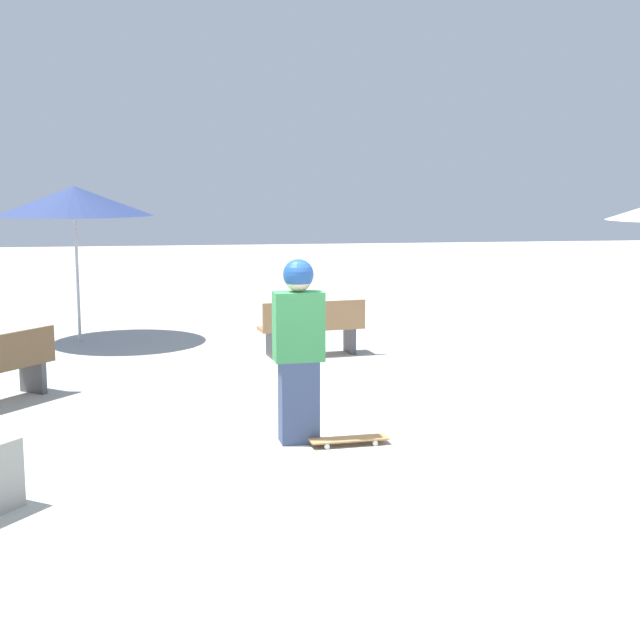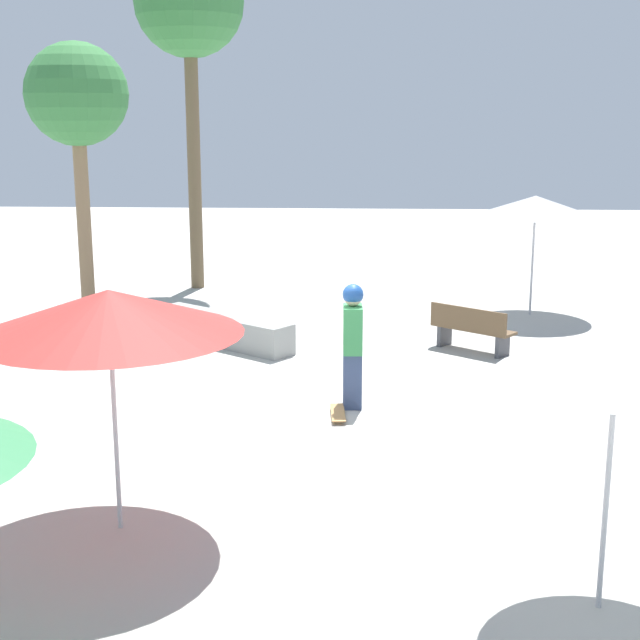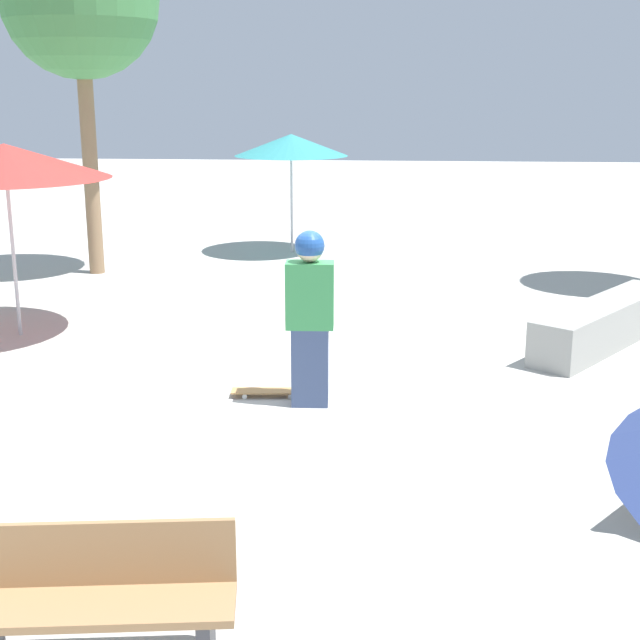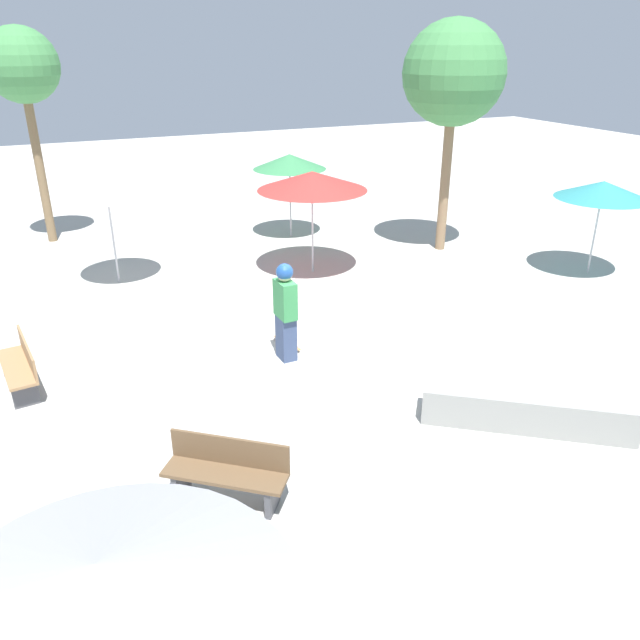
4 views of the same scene
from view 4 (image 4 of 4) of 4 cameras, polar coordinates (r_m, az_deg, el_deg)
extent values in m
plane|color=#B2AFA8|center=(12.24, 0.56, -2.18)|extent=(60.00, 60.00, 0.00)
cube|color=#38476B|center=(11.54, -3.11, -1.63)|extent=(0.29, 0.40, 0.84)
cube|color=#388C4C|center=(11.22, -3.20, 1.90)|extent=(0.30, 0.51, 0.70)
sphere|color=beige|center=(11.05, -3.25, 4.23)|extent=(0.27, 0.27, 0.27)
sphere|color=#1E478C|center=(11.04, -3.26, 4.40)|extent=(0.31, 0.31, 0.31)
cube|color=#B7844C|center=(12.16, -3.03, -2.08)|extent=(0.26, 0.81, 0.02)
cylinder|color=silver|center=(12.35, -3.89, -1.86)|extent=(0.03, 0.06, 0.05)
cylinder|color=silver|center=(12.41, -3.18, -1.70)|extent=(0.03, 0.06, 0.05)
cylinder|color=silver|center=(11.94, -2.87, -2.78)|extent=(0.03, 0.06, 0.05)
cylinder|color=silver|center=(12.01, -2.15, -2.61)|extent=(0.03, 0.06, 0.05)
cube|color=gray|center=(10.12, 18.39, -7.83)|extent=(2.88, 2.34, 0.57)
cube|color=#47474C|center=(11.23, -25.32, -6.20)|extent=(0.40, 0.13, 0.40)
cube|color=#47474C|center=(12.34, -26.17, -3.61)|extent=(0.40, 0.13, 0.40)
cube|color=#9E754C|center=(11.68, -25.97, -3.88)|extent=(0.65, 1.64, 0.05)
cube|color=#9E754C|center=(11.60, -25.20, -2.67)|extent=(0.25, 1.59, 0.40)
cube|color=#47474C|center=(8.17, -4.38, -15.81)|extent=(0.31, 0.36, 0.40)
cube|color=#47474C|center=(8.58, -12.58, -14.18)|extent=(0.31, 0.36, 0.40)
cube|color=brown|center=(8.22, -8.69, -13.80)|extent=(1.53, 1.34, 0.05)
cube|color=brown|center=(8.23, -8.26, -11.74)|extent=(1.28, 1.02, 0.40)
cylinder|color=#B7B7BC|center=(15.84, -18.42, 7.33)|extent=(0.05, 0.05, 2.34)
cone|color=white|center=(15.58, -18.96, 11.26)|extent=(2.01, 2.01, 0.35)
cylinder|color=#B7B7BC|center=(17.08, 23.85, 7.43)|extent=(0.05, 0.05, 2.20)
cone|color=teal|center=(16.84, 24.45, 10.79)|extent=(2.24, 2.24, 0.42)
cylinder|color=#B7B7BC|center=(18.89, -2.73, 11.05)|extent=(0.05, 0.05, 2.28)
cone|color=#387F4C|center=(18.67, -2.80, 14.27)|extent=(2.14, 2.14, 0.43)
cylinder|color=#B7B7BC|center=(15.73, -0.69, 8.58)|extent=(0.05, 0.05, 2.40)
cone|color=red|center=(15.46, -0.71, 12.62)|extent=(2.70, 2.70, 0.45)
cone|color=#99999E|center=(4.36, -19.51, -22.31)|extent=(2.57, 2.57, 0.43)
cylinder|color=#896B4C|center=(17.73, 11.42, 13.03)|extent=(0.27, 0.27, 4.27)
sphere|color=#428447|center=(17.43, 12.15, 21.21)|extent=(2.64, 2.64, 2.64)
cylinder|color=brown|center=(19.78, -24.31, 12.95)|extent=(0.25, 0.25, 4.54)
sphere|color=#428447|center=(19.53, -25.66, 20.28)|extent=(1.98, 1.98, 1.98)
camera|label=1|loc=(15.29, 31.10, 10.14)|focal=50.00mm
camera|label=2|loc=(22.72, -16.50, 20.25)|focal=50.00mm
camera|label=3|loc=(10.51, -53.10, 2.64)|focal=50.00mm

